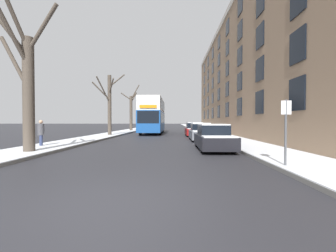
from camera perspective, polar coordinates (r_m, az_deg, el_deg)
ground_plane at (r=4.60m, az=-15.89°, el=-18.63°), size 320.00×320.00×0.00m
sidewalk_left at (r=57.61m, az=-5.60°, el=-0.33°), size 2.79×130.00×0.16m
sidewalk_right at (r=57.34m, az=6.28°, el=-0.34°), size 2.79×130.00×0.16m
terrace_facade_right at (r=30.65m, az=22.19°, el=11.79°), size 9.10×44.20×14.52m
bare_tree_left_0 at (r=12.50m, az=-32.41°, el=9.40°), size 3.63×1.93×7.44m
bare_tree_left_1 at (r=24.51m, az=-14.70°, el=5.69°), size 3.14×2.14×6.58m
bare_tree_left_2 at (r=36.35m, az=-9.31°, el=3.88°), size 2.94×3.12×7.42m
double_decker_bus at (r=28.99m, az=-3.89°, el=2.97°), size 2.62×10.37×4.40m
parked_car_0 at (r=12.66m, az=11.42°, el=-2.95°), size 1.74×4.40×1.42m
parked_car_1 at (r=18.59m, az=8.28°, el=-1.61°), size 1.70×4.14×1.45m
parked_car_2 at (r=24.28m, az=6.72°, el=-0.94°), size 1.88×4.45×1.47m
pedestrian_left_sidewalk at (r=14.99m, az=-29.56°, el=-1.50°), size 0.36×0.36×1.64m
street_sign_post at (r=8.05m, az=27.72°, el=-0.78°), size 0.32×0.07×2.25m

